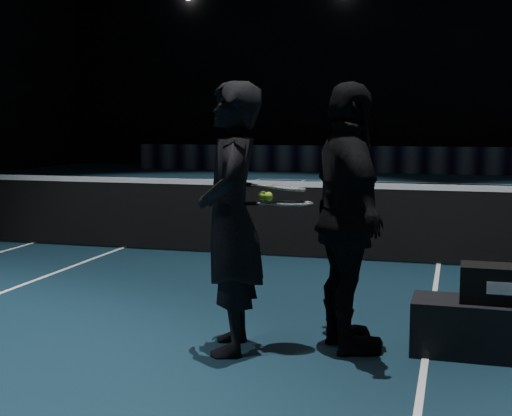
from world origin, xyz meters
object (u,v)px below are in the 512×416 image
at_px(player_a, 231,218).
at_px(racket_lower, 293,203).
at_px(racket_upper, 286,188).
at_px(tennis_balls, 266,194).
at_px(player_bench, 507,330).
at_px(player_b, 348,218).
at_px(racket_bag, 509,285).

xyz_separation_m(player_a, racket_lower, (0.43, 0.13, 0.11)).
bearing_deg(racket_upper, tennis_balls, -170.43).
bearing_deg(player_bench, player_b, -172.34).
bearing_deg(racket_upper, player_a, -178.29).
distance_m(racket_bag, player_a, 2.03).
height_order(racket_lower, racket_upper, racket_upper).
distance_m(racket_bag, tennis_balls, 1.83).
xyz_separation_m(player_bench, tennis_balls, (-1.70, -0.30, 0.96)).
relative_size(player_bench, tennis_balls, 11.06).
relative_size(player_a, tennis_balls, 16.35).
bearing_deg(player_b, player_a, 79.73).
bearing_deg(racket_lower, tennis_balls, 178.53).
height_order(player_a, player_b, same).
xyz_separation_m(player_bench, racket_bag, (0.00, 0.00, 0.33)).
height_order(racket_bag, player_b, player_b).
xyz_separation_m(player_a, player_b, (0.81, 0.24, 0.00)).
height_order(player_b, tennis_balls, player_b).
height_order(racket_bag, tennis_balls, tennis_balls).
bearing_deg(player_bench, racket_bag, 0.00).
relative_size(player_b, tennis_balls, 16.35).
xyz_separation_m(player_a, racket_upper, (0.37, 0.15, 0.22)).
height_order(player_bench, player_b, player_b).
height_order(racket_upper, tennis_balls, racket_upper).
bearing_deg(player_a, racket_upper, 97.62).
height_order(racket_bag, player_a, player_a).
distance_m(player_b, racket_lower, 0.41).
relative_size(racket_bag, racket_lower, 0.98).
relative_size(player_a, racket_lower, 2.89).
bearing_deg(player_b, player_bench, -109.81).
bearing_deg(racket_bag, tennis_balls, -169.22).
bearing_deg(player_bench, player_a, -168.25).
bearing_deg(tennis_balls, player_bench, 10.11).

